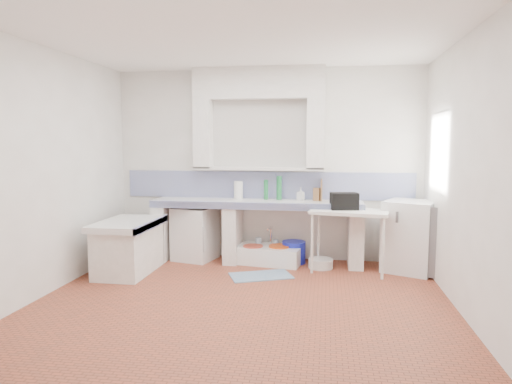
# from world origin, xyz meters

# --- Properties ---
(floor) EXTENTS (4.50, 4.50, 0.00)m
(floor) POSITION_xyz_m (0.00, 0.00, 0.00)
(floor) COLOR #9C452D
(floor) RESTS_ON ground
(ceiling) EXTENTS (4.50, 4.50, 0.00)m
(ceiling) POSITION_xyz_m (0.00, 0.00, 2.80)
(ceiling) COLOR white
(ceiling) RESTS_ON ground
(wall_back) EXTENTS (4.50, 0.00, 4.50)m
(wall_back) POSITION_xyz_m (0.00, 2.00, 1.40)
(wall_back) COLOR white
(wall_back) RESTS_ON ground
(wall_front) EXTENTS (4.50, 0.00, 4.50)m
(wall_front) POSITION_xyz_m (0.00, -2.00, 1.40)
(wall_front) COLOR white
(wall_front) RESTS_ON ground
(wall_left) EXTENTS (0.00, 4.50, 4.50)m
(wall_left) POSITION_xyz_m (-2.25, 0.00, 1.40)
(wall_left) COLOR white
(wall_left) RESTS_ON ground
(wall_right) EXTENTS (0.00, 4.50, 4.50)m
(wall_right) POSITION_xyz_m (2.25, 0.00, 1.40)
(wall_right) COLOR white
(wall_right) RESTS_ON ground
(alcove_mass) EXTENTS (1.90, 0.25, 0.45)m
(alcove_mass) POSITION_xyz_m (-0.10, 1.88, 2.58)
(alcove_mass) COLOR white
(alcove_mass) RESTS_ON ground
(window_frame) EXTENTS (0.35, 0.86, 1.06)m
(window_frame) POSITION_xyz_m (2.42, 1.20, 1.60)
(window_frame) COLOR #372311
(window_frame) RESTS_ON ground
(lace_valance) EXTENTS (0.01, 0.84, 0.24)m
(lace_valance) POSITION_xyz_m (2.28, 1.20, 1.98)
(lace_valance) COLOR white
(lace_valance) RESTS_ON ground
(counter_slab) EXTENTS (3.00, 0.60, 0.08)m
(counter_slab) POSITION_xyz_m (-0.10, 1.70, 0.86)
(counter_slab) COLOR white
(counter_slab) RESTS_ON ground
(counter_lip) EXTENTS (3.00, 0.04, 0.10)m
(counter_lip) POSITION_xyz_m (-0.10, 1.42, 0.86)
(counter_lip) COLOR navy
(counter_lip) RESTS_ON ground
(counter_pier_left) EXTENTS (0.20, 0.55, 0.82)m
(counter_pier_left) POSITION_xyz_m (-1.50, 1.70, 0.41)
(counter_pier_left) COLOR white
(counter_pier_left) RESTS_ON ground
(counter_pier_mid) EXTENTS (0.20, 0.55, 0.82)m
(counter_pier_mid) POSITION_xyz_m (-0.45, 1.70, 0.41)
(counter_pier_mid) COLOR white
(counter_pier_mid) RESTS_ON ground
(counter_pier_right) EXTENTS (0.20, 0.55, 0.82)m
(counter_pier_right) POSITION_xyz_m (1.30, 1.70, 0.41)
(counter_pier_right) COLOR white
(counter_pier_right) RESTS_ON ground
(peninsula_top) EXTENTS (0.70, 1.10, 0.08)m
(peninsula_top) POSITION_xyz_m (-1.70, 0.90, 0.66)
(peninsula_top) COLOR white
(peninsula_top) RESTS_ON ground
(peninsula_base) EXTENTS (0.60, 1.00, 0.62)m
(peninsula_base) POSITION_xyz_m (-1.70, 0.90, 0.31)
(peninsula_base) COLOR white
(peninsula_base) RESTS_ON ground
(peninsula_lip) EXTENTS (0.04, 1.10, 0.10)m
(peninsula_lip) POSITION_xyz_m (-1.37, 0.90, 0.66)
(peninsula_lip) COLOR navy
(peninsula_lip) RESTS_ON ground
(backsplash) EXTENTS (4.27, 0.03, 0.40)m
(backsplash) POSITION_xyz_m (0.00, 1.99, 1.10)
(backsplash) COLOR navy
(backsplash) RESTS_ON ground
(stove) EXTENTS (0.66, 0.65, 0.78)m
(stove) POSITION_xyz_m (-1.03, 1.73, 0.39)
(stove) COLOR white
(stove) RESTS_ON ground
(sink) EXTENTS (0.99, 0.64, 0.22)m
(sink) POSITION_xyz_m (0.09, 1.67, 0.11)
(sink) COLOR white
(sink) RESTS_ON ground
(side_table) EXTENTS (1.08, 0.72, 0.04)m
(side_table) POSITION_xyz_m (1.19, 1.41, 0.42)
(side_table) COLOR white
(side_table) RESTS_ON ground
(fridge) EXTENTS (0.82, 0.82, 0.95)m
(fridge) POSITION_xyz_m (2.01, 1.56, 0.48)
(fridge) COLOR white
(fridge) RESTS_ON ground
(bucket_red) EXTENTS (0.36, 0.36, 0.27)m
(bucket_red) POSITION_xyz_m (-0.14, 1.60, 0.13)
(bucket_red) COLOR #B73D28
(bucket_red) RESTS_ON ground
(bucket_orange) EXTENTS (0.39, 0.39, 0.28)m
(bucket_orange) POSITION_xyz_m (0.24, 1.62, 0.14)
(bucket_orange) COLOR #D44B13
(bucket_orange) RESTS_ON ground
(bucket_blue) EXTENTS (0.37, 0.37, 0.32)m
(bucket_blue) POSITION_xyz_m (0.44, 1.74, 0.16)
(bucket_blue) COLOR #1721B2
(bucket_blue) RESTS_ON ground
(basin_white) EXTENTS (0.35, 0.35, 0.13)m
(basin_white) POSITION_xyz_m (0.82, 1.52, 0.07)
(basin_white) COLOR white
(basin_white) RESTS_ON ground
(water_bottle_a) EXTENTS (0.10, 0.10, 0.33)m
(water_bottle_a) POSITION_xyz_m (-0.10, 1.85, 0.17)
(water_bottle_a) COLOR silver
(water_bottle_a) RESTS_ON ground
(water_bottle_b) EXTENTS (0.10, 0.10, 0.31)m
(water_bottle_b) POSITION_xyz_m (0.16, 1.85, 0.16)
(water_bottle_b) COLOR silver
(water_bottle_b) RESTS_ON ground
(black_bag) EXTENTS (0.39, 0.26, 0.23)m
(black_bag) POSITION_xyz_m (1.12, 1.44, 0.95)
(black_bag) COLOR black
(black_bag) RESTS_ON side_table
(green_bottle_a) EXTENTS (0.07, 0.07, 0.29)m
(green_bottle_a) POSITION_xyz_m (0.02, 1.85, 1.04)
(green_bottle_a) COLOR #1E733A
(green_bottle_a) RESTS_ON counter_slab
(green_bottle_b) EXTENTS (0.10, 0.10, 0.35)m
(green_bottle_b) POSITION_xyz_m (0.21, 1.85, 1.07)
(green_bottle_b) COLOR #1E733A
(green_bottle_b) RESTS_ON counter_slab
(knife_block) EXTENTS (0.11, 0.10, 0.19)m
(knife_block) POSITION_xyz_m (0.75, 1.81, 0.99)
(knife_block) COLOR brown
(knife_block) RESTS_ON counter_slab
(cutting_board) EXTENTS (0.03, 0.23, 0.31)m
(cutting_board) POSITION_xyz_m (0.82, 1.85, 1.05)
(cutting_board) COLOR brown
(cutting_board) RESTS_ON counter_slab
(paper_towel) EXTENTS (0.16, 0.16, 0.26)m
(paper_towel) POSITION_xyz_m (-0.40, 1.85, 1.03)
(paper_towel) COLOR white
(paper_towel) RESTS_ON counter_slab
(soap_bottle) EXTENTS (0.11, 0.11, 0.19)m
(soap_bottle) POSITION_xyz_m (0.52, 1.81, 1.00)
(soap_bottle) COLOR white
(soap_bottle) RESTS_ON counter_slab
(rug) EXTENTS (0.89, 0.71, 0.01)m
(rug) POSITION_xyz_m (0.06, 1.00, 0.01)
(rug) COLOR #306192
(rug) RESTS_ON ground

